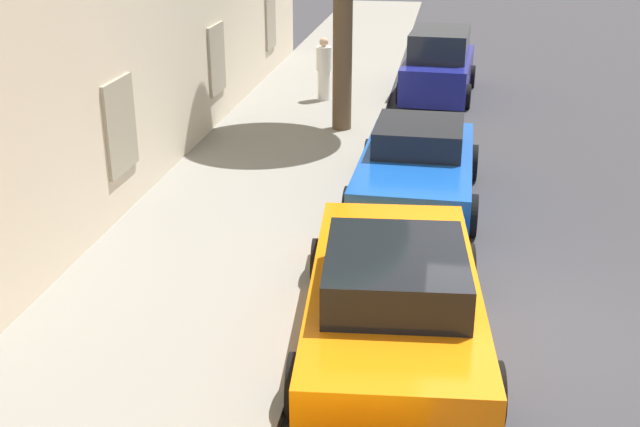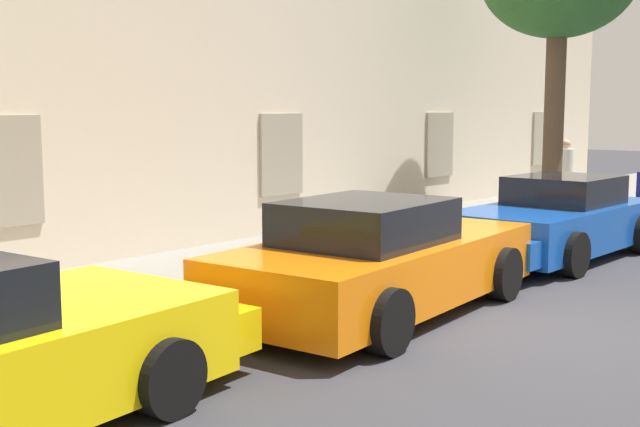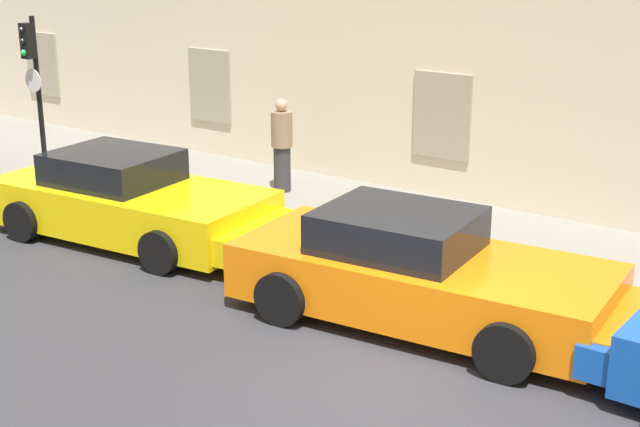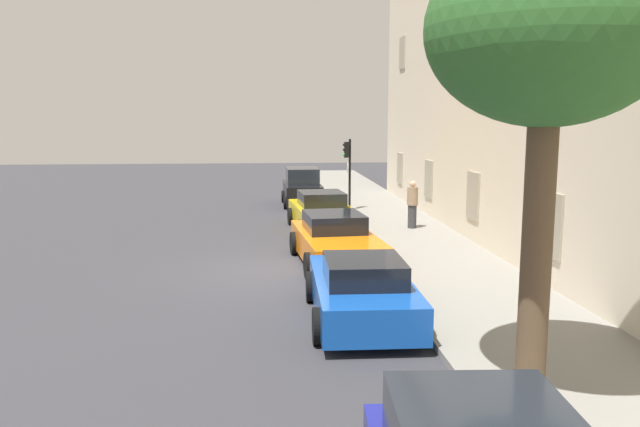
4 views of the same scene
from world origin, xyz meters
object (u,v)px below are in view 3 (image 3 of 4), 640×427
(sportscar_red_lead, at_px, (139,204))
(sportscar_yellow_flank, at_px, (434,277))
(traffic_light, at_px, (33,68))
(pedestrian_admiring, at_px, (282,145))

(sportscar_red_lead, xyz_separation_m, sportscar_yellow_flank, (5.30, -0.12, 0.02))
(sportscar_yellow_flank, relative_size, traffic_light, 1.73)
(pedestrian_admiring, bearing_deg, sportscar_yellow_flank, -33.55)
(sportscar_red_lead, height_order, traffic_light, traffic_light)
(sportscar_yellow_flank, height_order, traffic_light, traffic_light)
(sportscar_yellow_flank, bearing_deg, sportscar_red_lead, 178.73)
(sportscar_yellow_flank, xyz_separation_m, traffic_light, (-9.53, 1.53, 1.58))
(sportscar_red_lead, relative_size, sportscar_yellow_flank, 0.97)
(pedestrian_admiring, bearing_deg, sportscar_red_lead, -97.51)
(sportscar_red_lead, relative_size, pedestrian_admiring, 2.97)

